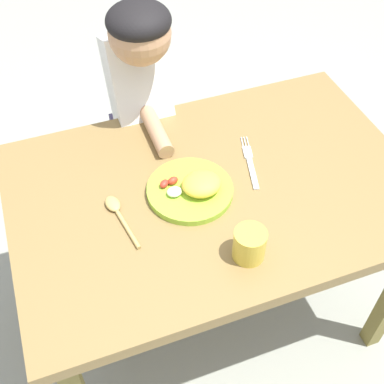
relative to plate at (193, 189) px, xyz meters
The scene contains 7 objects.
ground_plane 0.71m from the plate, ahead, with size 8.00×8.00×0.00m, color gray.
dining_table 0.12m from the plate, ahead, with size 1.13×0.76×0.69m.
plate is the anchor object (origin of this frame).
fork 0.20m from the plate, 14.98° to the left, with size 0.07×0.21×0.01m.
spoon 0.21m from the plate, behind, with size 0.06×0.19×0.02m.
drinking_cup 0.24m from the plate, 76.26° to the right, with size 0.08×0.08×0.09m, color gold.
person 0.46m from the plate, 93.03° to the left, with size 0.18×0.43×1.07m.
Camera 1 is at (-0.39, -0.87, 1.71)m, focal length 46.80 mm.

